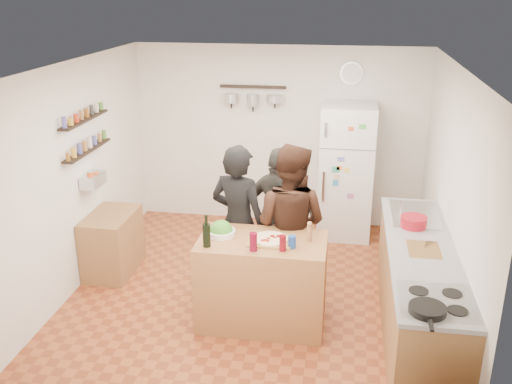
% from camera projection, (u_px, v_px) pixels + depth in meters
% --- Properties ---
extents(room_shell, '(4.20, 4.20, 4.20)m').
position_uv_depth(room_shell, '(260.00, 175.00, 6.35)').
color(room_shell, brown).
rests_on(room_shell, ground).
extents(prep_island, '(1.25, 0.72, 0.91)m').
position_uv_depth(prep_island, '(262.00, 281.00, 5.69)').
color(prep_island, '#905F34').
rests_on(prep_island, floor).
extents(pizza_board, '(0.42, 0.34, 0.02)m').
position_uv_depth(pizza_board, '(270.00, 241.00, 5.50)').
color(pizza_board, olive).
rests_on(pizza_board, prep_island).
extents(pizza, '(0.34, 0.34, 0.02)m').
position_uv_depth(pizza, '(270.00, 239.00, 5.50)').
color(pizza, beige).
rests_on(pizza, pizza_board).
extents(salad_bowl, '(0.28, 0.28, 0.06)m').
position_uv_depth(salad_bowl, '(221.00, 233.00, 5.64)').
color(salad_bowl, silver).
rests_on(salad_bowl, prep_island).
extents(wine_bottle, '(0.08, 0.08, 0.23)m').
position_uv_depth(wine_bottle, '(207.00, 235.00, 5.37)').
color(wine_bottle, black).
rests_on(wine_bottle, prep_island).
extents(wine_glass_near, '(0.07, 0.07, 0.18)m').
position_uv_depth(wine_glass_near, '(253.00, 242.00, 5.29)').
color(wine_glass_near, '#56071A').
rests_on(wine_glass_near, prep_island).
extents(wine_glass_far, '(0.06, 0.06, 0.15)m').
position_uv_depth(wine_glass_far, '(283.00, 243.00, 5.29)').
color(wine_glass_far, '#5D0712').
rests_on(wine_glass_far, prep_island).
extents(pepper_mill, '(0.05, 0.05, 0.16)m').
position_uv_depth(pepper_mill, '(309.00, 233.00, 5.49)').
color(pepper_mill, '#95603E').
rests_on(pepper_mill, prep_island).
extents(salt_canister, '(0.07, 0.07, 0.12)m').
position_uv_depth(salt_canister, '(292.00, 242.00, 5.36)').
color(salt_canister, navy).
rests_on(salt_canister, prep_island).
extents(person_left, '(0.73, 0.59, 1.73)m').
position_uv_depth(person_left, '(238.00, 223.00, 6.05)').
color(person_left, black).
rests_on(person_left, floor).
extents(person_center, '(1.00, 0.87, 1.75)m').
position_uv_depth(person_center, '(289.00, 224.00, 5.99)').
color(person_center, black).
rests_on(person_center, floor).
extents(person_back, '(0.98, 0.62, 1.56)m').
position_uv_depth(person_back, '(279.00, 214.00, 6.51)').
color(person_back, '#282724').
rests_on(person_back, floor).
extents(counter_run, '(0.63, 2.63, 0.90)m').
position_uv_depth(counter_run, '(419.00, 292.00, 5.50)').
color(counter_run, '#9E7042').
rests_on(counter_run, floor).
extents(stove_top, '(0.60, 0.62, 0.02)m').
position_uv_depth(stove_top, '(437.00, 302.00, 4.46)').
color(stove_top, white).
rests_on(stove_top, counter_run).
extents(skillet, '(0.28, 0.28, 0.05)m').
position_uv_depth(skillet, '(427.00, 309.00, 4.29)').
color(skillet, black).
rests_on(skillet, stove_top).
extents(sink, '(0.50, 0.80, 0.03)m').
position_uv_depth(sink, '(415.00, 215.00, 6.13)').
color(sink, silver).
rests_on(sink, counter_run).
extents(cutting_board, '(0.30, 0.40, 0.02)m').
position_uv_depth(cutting_board, '(424.00, 250.00, 5.33)').
color(cutting_board, olive).
rests_on(cutting_board, counter_run).
extents(red_bowl, '(0.27, 0.27, 0.11)m').
position_uv_depth(red_bowl, '(414.00, 222.00, 5.80)').
color(red_bowl, maroon).
rests_on(red_bowl, counter_run).
extents(fridge, '(0.70, 0.68, 1.80)m').
position_uv_depth(fridge, '(346.00, 171.00, 7.59)').
color(fridge, white).
rests_on(fridge, floor).
extents(wall_clock, '(0.30, 0.03, 0.30)m').
position_uv_depth(wall_clock, '(352.00, 73.00, 7.47)').
color(wall_clock, silver).
rests_on(wall_clock, back_wall).
extents(spice_shelf_lower, '(0.12, 1.00, 0.02)m').
position_uv_depth(spice_shelf_lower, '(88.00, 150.00, 6.38)').
color(spice_shelf_lower, black).
rests_on(spice_shelf_lower, left_wall).
extents(spice_shelf_upper, '(0.12, 1.00, 0.02)m').
position_uv_depth(spice_shelf_upper, '(84.00, 120.00, 6.26)').
color(spice_shelf_upper, black).
rests_on(spice_shelf_upper, left_wall).
extents(produce_basket, '(0.18, 0.35, 0.14)m').
position_uv_depth(produce_basket, '(93.00, 180.00, 6.50)').
color(produce_basket, silver).
rests_on(produce_basket, left_wall).
extents(side_table, '(0.50, 0.80, 0.73)m').
position_uv_depth(side_table, '(113.00, 243.00, 6.75)').
color(side_table, olive).
rests_on(side_table, floor).
extents(pot_rack, '(0.90, 0.04, 0.04)m').
position_uv_depth(pot_rack, '(253.00, 87.00, 7.66)').
color(pot_rack, black).
rests_on(pot_rack, back_wall).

